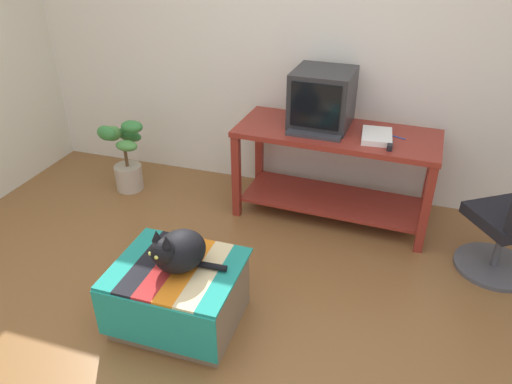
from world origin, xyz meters
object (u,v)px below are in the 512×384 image
cat (178,251)px  stapler (390,146)px  keyboard (314,134)px  book (377,136)px  potted_plant (126,157)px  ottoman_with_blanket (179,294)px  tv_monitor (322,99)px  desk (335,159)px

cat → stapler: (1.01, 1.26, 0.22)m
keyboard → stapler: stapler is taller
book → potted_plant: 2.11m
keyboard → ottoman_with_blanket: 1.51m
ottoman_with_blanket → stapler: stapler is taller
cat → potted_plant: bearing=153.8°
ottoman_with_blanket → stapler: 1.71m
tv_monitor → book: (0.43, -0.15, -0.18)m
desk → keyboard: bearing=-135.6°
book → potted_plant: size_ratio=0.45×
keyboard → cat: size_ratio=0.92×
keyboard → stapler: 0.54m
tv_monitor → book: 0.50m
keyboard → desk: bearing=43.4°
keyboard → cat: keyboard is taller
book → stapler: (0.10, -0.14, -0.00)m
potted_plant → stapler: stapler is taller
desk → ottoman_with_blanket: desk is taller
ottoman_with_blanket → cat: (0.03, -0.00, 0.32)m
book → ottoman_with_blanket: bearing=-128.3°
potted_plant → stapler: size_ratio=5.89×
ottoman_with_blanket → potted_plant: potted_plant is taller
desk → ottoman_with_blanket: 1.61m
desk → book: (0.29, -0.06, 0.25)m
tv_monitor → keyboard: bearing=-88.2°
ottoman_with_blanket → cat: cat is taller
stapler → ottoman_with_blanket: bearing=-130.3°
tv_monitor → potted_plant: bearing=-169.9°
keyboard → book: 0.44m
tv_monitor → ottoman_with_blanket: 1.78m
desk → tv_monitor: bearing=149.2°
book → cat: book is taller
potted_plant → stapler: (2.16, -0.08, 0.43)m
book → cat: size_ratio=0.67×
tv_monitor → ottoman_with_blanket: tv_monitor is taller
tv_monitor → stapler: bearing=-25.8°
stapler → cat: bearing=-129.5°
book → stapler: size_ratio=2.64×
tv_monitor → cat: (-0.47, -1.55, -0.41)m
desk → stapler: bearing=-23.8°
tv_monitor → book: size_ratio=1.62×
keyboard → book: bearing=10.8°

